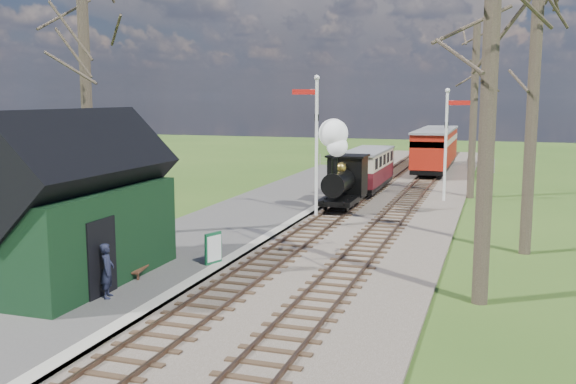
# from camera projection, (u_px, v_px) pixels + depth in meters

# --- Properties ---
(ground) EXTENTS (140.00, 140.00, 0.00)m
(ground) POSITION_uv_depth(u_px,v_px,m) (136.00, 361.00, 12.97)
(ground) COLOR #2D5019
(ground) RESTS_ON ground
(distant_hills) EXTENTS (114.40, 48.00, 22.02)m
(distant_hills) POSITION_uv_depth(u_px,v_px,m) (443.00, 281.00, 75.44)
(distant_hills) COLOR #385B23
(distant_hills) RESTS_ON ground
(ballast_bed) EXTENTS (8.00, 60.00, 0.10)m
(ballast_bed) POSITION_uv_depth(u_px,v_px,m) (384.00, 199.00, 33.24)
(ballast_bed) COLOR brown
(ballast_bed) RESTS_ON ground
(track_near) EXTENTS (1.60, 60.00, 0.15)m
(track_near) POSITION_uv_depth(u_px,v_px,m) (360.00, 197.00, 33.64)
(track_near) COLOR brown
(track_near) RESTS_ON ground
(track_far) EXTENTS (1.60, 60.00, 0.15)m
(track_far) POSITION_uv_depth(u_px,v_px,m) (410.00, 199.00, 32.84)
(track_far) COLOR brown
(track_far) RESTS_ON ground
(platform) EXTENTS (5.00, 44.00, 0.20)m
(platform) POSITION_uv_depth(u_px,v_px,m) (240.00, 220.00, 27.20)
(platform) COLOR #474442
(platform) RESTS_ON ground
(coping_strip) EXTENTS (0.40, 44.00, 0.21)m
(coping_strip) POSITION_uv_depth(u_px,v_px,m) (291.00, 223.00, 26.49)
(coping_strip) COLOR #B2AD9E
(coping_strip) RESTS_ON ground
(station_shed) EXTENTS (3.25, 6.30, 4.78)m
(station_shed) POSITION_uv_depth(u_px,v_px,m) (74.00, 207.00, 17.72)
(station_shed) COLOR black
(station_shed) RESTS_ON platform
(semaphore_near) EXTENTS (1.22, 0.24, 6.22)m
(semaphore_near) POSITION_uv_depth(u_px,v_px,m) (315.00, 136.00, 27.72)
(semaphore_near) COLOR silver
(semaphore_near) RESTS_ON ground
(semaphore_far) EXTENTS (1.22, 0.24, 5.72)m
(semaphore_far) POSITION_uv_depth(u_px,v_px,m) (447.00, 136.00, 31.81)
(semaphore_far) COLOR silver
(semaphore_far) RESTS_ON ground
(bare_trees) EXTENTS (15.51, 22.39, 12.00)m
(bare_trees) POSITION_uv_depth(u_px,v_px,m) (328.00, 99.00, 21.29)
(bare_trees) COLOR #382D23
(bare_trees) RESTS_ON ground
(fence_line) EXTENTS (12.60, 0.08, 1.00)m
(fence_line) POSITION_uv_depth(u_px,v_px,m) (403.00, 163.00, 46.64)
(fence_line) COLOR slate
(fence_line) RESTS_ON ground
(locomotive) EXTENTS (1.66, 3.87, 4.15)m
(locomotive) POSITION_uv_depth(u_px,v_px,m) (342.00, 170.00, 29.52)
(locomotive) COLOR black
(locomotive) RESTS_ON ground
(coach) EXTENTS (1.94, 6.64, 2.04)m
(coach) POSITION_uv_depth(u_px,v_px,m) (367.00, 168.00, 35.29)
(coach) COLOR black
(coach) RESTS_ON ground
(red_carriage_a) EXTENTS (2.34, 5.80, 2.47)m
(red_carriage_a) POSITION_uv_depth(u_px,v_px,m) (432.00, 152.00, 42.62)
(red_carriage_a) COLOR black
(red_carriage_a) RESTS_ON ground
(red_carriage_b) EXTENTS (2.34, 5.80, 2.47)m
(red_carriage_b) POSITION_uv_depth(u_px,v_px,m) (439.00, 146.00, 47.79)
(red_carriage_b) COLOR black
(red_carriage_b) RESTS_ON ground
(sign_board) EXTENTS (0.31, 0.64, 0.97)m
(sign_board) POSITION_uv_depth(u_px,v_px,m) (213.00, 248.00, 19.69)
(sign_board) COLOR #104E2C
(sign_board) RESTS_ON platform
(bench) EXTENTS (0.64, 1.34, 0.74)m
(bench) POSITION_uv_depth(u_px,v_px,m) (136.00, 263.00, 18.50)
(bench) COLOR #4D2C1B
(bench) RESTS_ON platform
(person) EXTENTS (0.51, 0.61, 1.42)m
(person) POSITION_uv_depth(u_px,v_px,m) (107.00, 271.00, 16.32)
(person) COLOR #1B1E31
(person) RESTS_ON platform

